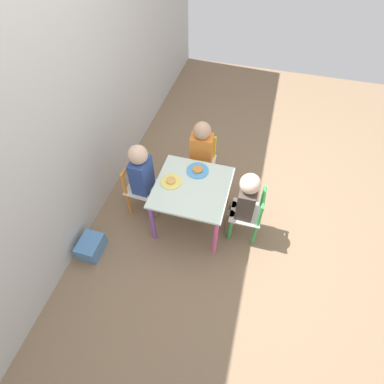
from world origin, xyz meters
name	(u,v)px	position (x,y,z in m)	size (l,w,h in m)	color
ground_plane	(192,219)	(0.00, 0.00, 0.00)	(6.00, 6.00, 0.00)	#7F664C
house_wall	(59,78)	(0.00, 0.92, 1.30)	(6.00, 0.06, 2.60)	beige
kids_table	(192,192)	(0.00, 0.00, 0.41)	(0.61, 0.61, 0.48)	silver
chair_yellow	(202,163)	(0.50, 0.04, 0.27)	(0.28, 0.28, 0.54)	silver
chair_orange	(140,189)	(0.02, 0.50, 0.27)	(0.27, 0.27, 0.54)	silver
chair_green	(249,214)	(0.00, -0.50, 0.27)	(0.26, 0.26, 0.54)	silver
child_right	(201,152)	(0.44, 0.03, 0.46)	(0.22, 0.21, 0.78)	#38383D
child_back	(143,175)	(0.02, 0.44, 0.47)	(0.21, 0.22, 0.78)	#7A6B5B
child_front	(244,200)	(0.00, -0.44, 0.45)	(0.20, 0.22, 0.74)	#7A6B5B
plate_right	(198,170)	(0.18, 0.00, 0.49)	(0.19, 0.19, 0.03)	#4C9EE0
plate_back	(171,181)	(0.00, 0.18, 0.49)	(0.18, 0.18, 0.03)	#EADB66
storage_bin	(91,246)	(-0.55, 0.75, 0.07)	(0.23, 0.18, 0.15)	#4C7FB7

